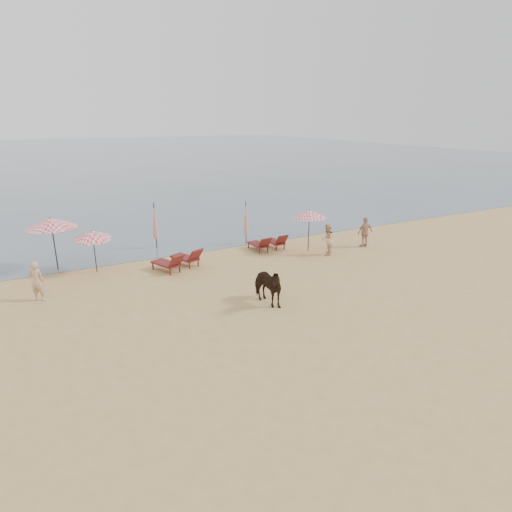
{
  "coord_description": "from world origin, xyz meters",
  "views": [
    {
      "loc": [
        -8.45,
        -11.21,
        7.07
      ],
      "look_at": [
        0.0,
        5.0,
        1.1
      ],
      "focal_mm": 30.0,
      "sensor_mm": 36.0,
      "label": 1
    }
  ],
  "objects": [
    {
      "name": "umbrella_closed_right",
      "position": [
        2.06,
        10.2,
        1.57
      ],
      "size": [
        0.31,
        0.31,
        2.55
      ],
      "rotation": [
        0.0,
        0.0,
        0.4
      ],
      "color": "black",
      "rests_on": "ground"
    },
    {
      "name": "lounger_cluster_right",
      "position": [
        2.68,
        8.66,
        0.43
      ],
      "size": [
        1.79,
        1.72,
        0.62
      ],
      "rotation": [
        0.0,
        0.0,
        0.04
      ],
      "color": "maroon",
      "rests_on": "ground"
    },
    {
      "name": "beachgoer_right_a",
      "position": [
        5.0,
        6.41,
        0.85
      ],
      "size": [
        1.04,
        1.03,
        1.69
      ],
      "primitive_type": "imported",
      "rotation": [
        0.0,
        0.0,
        3.91
      ],
      "color": "#D8AC87",
      "rests_on": "ground"
    },
    {
      "name": "ground",
      "position": [
        0.0,
        0.0,
        0.0
      ],
      "size": [
        120.0,
        120.0,
        0.0
      ],
      "primitive_type": "plane",
      "color": "tan",
      "rests_on": "ground"
    },
    {
      "name": "cow",
      "position": [
        -0.94,
        2.35,
        0.79
      ],
      "size": [
        1.14,
        1.98,
        1.58
      ],
      "primitive_type": "imported",
      "rotation": [
        0.0,
        0.0,
        0.16
      ],
      "color": "black",
      "rests_on": "ground"
    },
    {
      "name": "beachgoer_left",
      "position": [
        -8.86,
        6.94,
        0.83
      ],
      "size": [
        0.72,
        0.66,
        1.66
      ],
      "primitive_type": "imported",
      "rotation": [
        0.0,
        0.0,
        2.58
      ],
      "color": "tan",
      "rests_on": "ground"
    },
    {
      "name": "umbrella_open_left_b",
      "position": [
        -6.33,
        9.32,
        1.85
      ],
      "size": [
        1.68,
        1.71,
        2.14
      ],
      "rotation": [
        0.0,
        0.0,
        0.03
      ],
      "color": "black",
      "rests_on": "ground"
    },
    {
      "name": "umbrella_open_right",
      "position": [
        4.58,
        7.53,
        2.09
      ],
      "size": [
        1.9,
        1.9,
        2.32
      ],
      "rotation": [
        0.0,
        0.0,
        0.16
      ],
      "color": "black",
      "rests_on": "ground"
    },
    {
      "name": "umbrella_open_left_a",
      "position": [
        -7.96,
        10.53,
        2.35
      ],
      "size": [
        2.29,
        2.29,
        2.61
      ],
      "rotation": [
        0.0,
        0.0,
        0.1
      ],
      "color": "black",
      "rests_on": "ground"
    },
    {
      "name": "lounger_cluster_left",
      "position": [
        -2.71,
        7.93,
        0.47
      ],
      "size": [
        2.41,
        2.37,
        0.67
      ],
      "rotation": [
        0.0,
        0.0,
        0.38
      ],
      "color": "maroon",
      "rests_on": "ground"
    },
    {
      "name": "beachgoer_right_b",
      "position": [
        7.83,
        6.66,
        0.86
      ],
      "size": [
        1.01,
        0.43,
        1.72
      ],
      "primitive_type": "imported",
      "rotation": [
        0.0,
        0.0,
        3.15
      ],
      "color": "tan",
      "rests_on": "ground"
    },
    {
      "name": "sea",
      "position": [
        0.0,
        80.0,
        0.0
      ],
      "size": [
        160.0,
        140.0,
        0.06
      ],
      "primitive_type": "cube",
      "color": "#51606B",
      "rests_on": "ground"
    },
    {
      "name": "umbrella_closed_left",
      "position": [
        -2.75,
        11.83,
        1.61
      ],
      "size": [
        0.32,
        0.32,
        2.62
      ],
      "rotation": [
        0.0,
        0.0,
        -0.23
      ],
      "color": "black",
      "rests_on": "ground"
    }
  ]
}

